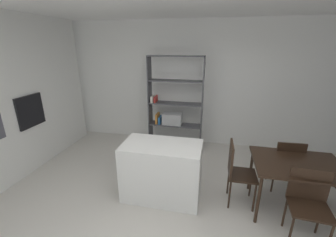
# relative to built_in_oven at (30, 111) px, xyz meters

# --- Properties ---
(ground_plane) EXTENTS (9.52, 9.52, 0.00)m
(ground_plane) POSITION_rel_built_in_oven_xyz_m (2.78, -0.77, -1.15)
(ground_plane) COLOR beige
(back_partition) EXTENTS (6.92, 0.06, 2.84)m
(back_partition) POSITION_rel_built_in_oven_xyz_m (2.78, 1.88, 0.27)
(back_partition) COLOR white
(back_partition) RESTS_ON ground_plane
(built_in_oven) EXTENTS (0.06, 0.57, 0.59)m
(built_in_oven) POSITION_rel_built_in_oven_xyz_m (0.00, 0.00, 0.00)
(built_in_oven) COLOR black
(built_in_oven) RESTS_ON ground_plane
(kitchen_island) EXTENTS (1.19, 0.66, 0.90)m
(kitchen_island) POSITION_rel_built_in_oven_xyz_m (2.57, -0.34, -0.70)
(kitchen_island) COLOR white
(kitchen_island) RESTS_ON ground_plane
(open_bookshelf) EXTENTS (1.22, 0.30, 2.09)m
(open_bookshelf) POSITION_rel_built_in_oven_xyz_m (2.38, 1.50, -0.23)
(open_bookshelf) COLOR #4C4C51
(open_bookshelf) RESTS_ON ground_plane
(dining_table) EXTENTS (1.18, 0.87, 0.77)m
(dining_table) POSITION_rel_built_in_oven_xyz_m (4.48, -0.23, -0.46)
(dining_table) COLOR black
(dining_table) RESTS_ON ground_plane
(dining_chair_near) EXTENTS (0.48, 0.43, 0.90)m
(dining_chair_near) POSITION_rel_built_in_oven_xyz_m (4.49, -0.70, -0.60)
(dining_chair_near) COLOR black
(dining_chair_near) RESTS_ON ground_plane
(dining_chair_island_side) EXTENTS (0.41, 0.41, 0.98)m
(dining_chair_island_side) POSITION_rel_built_in_oven_xyz_m (3.68, -0.23, -0.57)
(dining_chair_island_side) COLOR black
(dining_chair_island_side) RESTS_ON ground_plane
(dining_chair_far) EXTENTS (0.43, 0.44, 0.91)m
(dining_chair_far) POSITION_rel_built_in_oven_xyz_m (4.48, 0.23, -0.61)
(dining_chair_far) COLOR black
(dining_chair_far) RESTS_ON ground_plane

